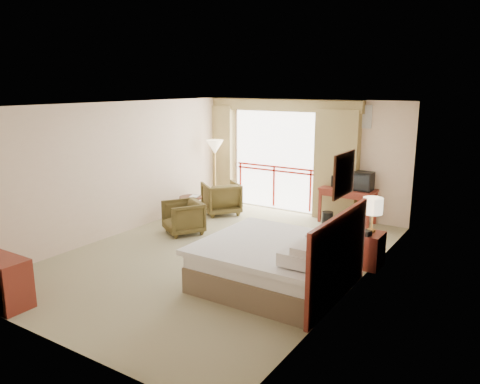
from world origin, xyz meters
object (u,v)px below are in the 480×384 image
Objects in this scene: nightstand at (369,250)px; floor_lamp at (215,150)px; side_table at (191,204)px; bed at (278,262)px; wastebasket at (327,219)px; armchair_far at (221,213)px; desk at (349,196)px; table_lamp at (373,206)px; tv at (362,181)px; armchair_near at (184,233)px.

floor_lamp is at bearing 157.98° from nightstand.
bed is at bearing -31.51° from side_table.
wastebasket is 2.57m from armchair_far.
side_table is at bearing 23.84° from armchair_far.
floor_lamp is (-3.61, 3.40, 1.08)m from bed.
desk reaches higher than armchair_far.
armchair_far is at bearing 161.45° from table_lamp.
armchair_far is at bearing 161.31° from nightstand.
tv reaches higher than armchair_near.
armchair_near is (-2.91, -2.54, -0.99)m from tv.
tv is (0.30, -0.06, 0.37)m from desk.
floor_lamp reaches higher than tv.
nightstand is at bearing -90.00° from table_lamp.
table_lamp is at bearing -6.40° from side_table.
wastebasket is 3.30m from floor_lamp.
nightstand is 2.66m from desk.
nightstand is 0.80× the size of armchair_near.
table_lamp is 0.48× the size of desk.
desk is 1.44× the size of armchair_far.
bed is at bearing 85.09° from armchair_far.
table_lamp is 4.39m from armchair_far.
tv is at bearing 112.51° from table_lamp.
nightstand reaches higher than side_table.
armchair_far is 1.11× the size of armchair_near.
tv is 0.81× the size of side_table.
nightstand is 3.85m from armchair_near.
desk is at bearing 57.94° from wastebasket.
desk is at bearing 146.68° from armchair_far.
side_table is at bearing 148.49° from bed.
table_lamp is 1.91× the size of wastebasket.
side_table is at bearing -151.44° from desk.
nightstand is at bearing -50.97° from wastebasket.
wastebasket is (-0.29, -0.47, -0.46)m from desk.
tv is at bearing 112.55° from nightstand.
armchair_far reaches higher than wastebasket.
table_lamp is 2.63m from desk.
floor_lamp is (-3.33, -0.45, 0.84)m from desk.
bed reaches higher than desk.
bed is 1.78m from nightstand.
floor_lamp reaches higher than desk.
bed is 2.55× the size of armchair_far.
tv is 3.82m from side_table.
armchair_far is 1.68m from armchair_near.
wastebasket is (-1.52, 1.87, -0.15)m from nightstand.
floor_lamp reaches higher than side_table.
table_lamp is at bearing -49.31° from tv.
wastebasket is at bearing 138.81° from armchair_far.
side_table is (-3.34, -1.75, -0.60)m from tv.
side_table reaches higher than armchair_near.
tv is 1.10m from wastebasket.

